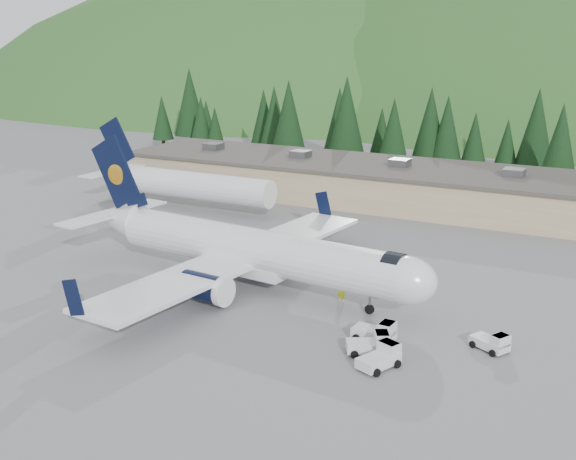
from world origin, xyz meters
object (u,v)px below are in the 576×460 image
(airliner, at_px, (247,250))
(ramp_worker, at_px, (341,291))
(second_airliner, at_px, (178,183))
(baggage_tug_c, at_px, (381,357))
(baggage_tug_b, at_px, (492,342))
(baggage_tug_d, at_px, (372,344))
(baggage_tug_a, at_px, (377,332))
(terminal_building, at_px, (365,181))

(airliner, height_order, ramp_worker, airliner)
(second_airliner, distance_m, baggage_tug_c, 51.83)
(baggage_tug_b, height_order, ramp_worker, ramp_worker)
(second_airliner, relative_size, baggage_tug_c, 7.89)
(airliner, relative_size, baggage_tug_d, 11.18)
(airliner, xyz_separation_m, baggage_tug_d, (15.54, -8.26, -2.65))
(baggage_tug_a, relative_size, ramp_worker, 1.70)
(baggage_tug_a, distance_m, baggage_tug_c, 4.30)
(second_airliner, relative_size, baggage_tug_d, 8.02)
(airliner, height_order, second_airliner, airliner)
(baggage_tug_d, bearing_deg, second_airliner, 113.88)
(second_airliner, xyz_separation_m, baggage_tug_a, (38.96, -27.99, -2.57))
(second_airliner, xyz_separation_m, baggage_tug_c, (40.77, -31.89, -2.58))
(baggage_tug_b, relative_size, baggage_tug_d, 0.91)
(terminal_building, bearing_deg, ramp_worker, -70.62)
(baggage_tug_a, bearing_deg, terminal_building, 115.64)
(baggage_tug_d, bearing_deg, terminal_building, 84.17)
(baggage_tug_a, bearing_deg, airliner, 160.30)
(second_airliner, bearing_deg, ramp_worker, -33.09)
(baggage_tug_c, distance_m, ramp_worker, 12.82)
(baggage_tug_a, distance_m, baggage_tug_d, 2.19)
(second_airliner, relative_size, terminal_building, 0.39)
(baggage_tug_a, distance_m, terminal_building, 47.98)
(terminal_building, height_order, ramp_worker, terminal_building)
(second_airliner, height_order, baggage_tug_b, second_airliner)
(ramp_worker, bearing_deg, baggage_tug_d, 97.89)
(baggage_tug_c, bearing_deg, second_airliner, 74.03)
(baggage_tug_d, bearing_deg, baggage_tug_a, 71.55)
(airliner, distance_m, terminal_building, 38.10)
(baggage_tug_b, bearing_deg, second_airliner, 178.67)
(ramp_worker, bearing_deg, baggage_tug_c, 98.45)
(ramp_worker, bearing_deg, baggage_tug_b, 135.71)
(baggage_tug_b, xyz_separation_m, ramp_worker, (-13.88, 4.03, 0.28))
(baggage_tug_c, xyz_separation_m, terminal_building, (-20.86, 47.89, 1.88))
(baggage_tug_c, bearing_deg, ramp_worker, 58.62)
(baggage_tug_d, bearing_deg, ramp_worker, 97.33)
(airliner, xyz_separation_m, baggage_tug_b, (23.21, -3.73, -2.72))
(second_airliner, height_order, baggage_tug_d, second_airliner)
(second_airliner, xyz_separation_m, terminal_building, (19.91, 16.00, -0.70))
(baggage_tug_b, distance_m, terminal_building, 49.71)
(baggage_tug_b, bearing_deg, ramp_worker, -168.93)
(baggage_tug_c, relative_size, terminal_building, 0.05)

